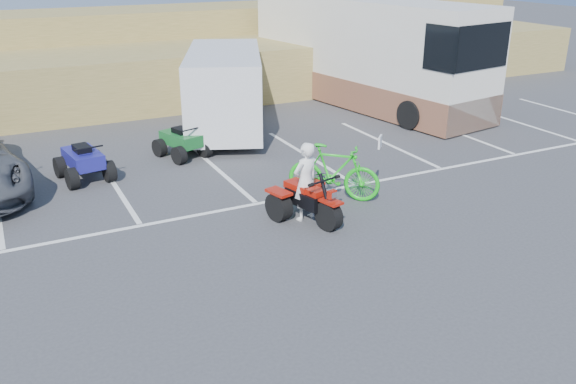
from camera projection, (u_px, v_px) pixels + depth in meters
name	position (u px, v px, depth m)	size (l,w,h in m)	color
ground	(306.00, 246.00, 12.07)	(100.00, 100.00, 0.00)	#3C3C3E
parking_stripes	(262.00, 176.00, 15.81)	(28.00, 5.16, 0.01)	white
grass_embankment	(126.00, 58.00, 24.42)	(40.00, 8.50, 3.10)	olive
red_trike_atv	(310.00, 221.00, 13.19)	(1.26, 1.68, 1.09)	#9D1509
rider	(305.00, 182.00, 12.97)	(0.63, 0.42, 1.74)	white
green_dirt_bike	(334.00, 172.00, 14.15)	(0.62, 2.19, 1.32)	#14BF19
cargo_trailer	(225.00, 89.00, 19.11)	(4.10, 5.90, 2.56)	silver
rv_motorhome	(364.00, 59.00, 22.76)	(4.33, 10.78, 3.77)	silver
quad_atv_blue	(86.00, 179.00, 15.59)	(1.15, 1.55, 1.01)	navy
quad_atv_green	(183.00, 157.00, 17.27)	(1.08, 1.44, 0.94)	#155E25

